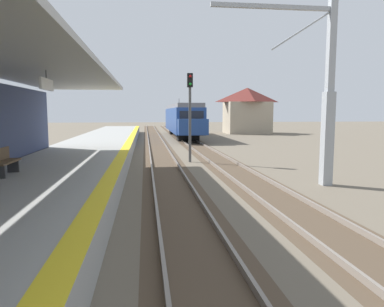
{
  "coord_description": "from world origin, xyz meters",
  "views": [
    {
      "loc": [
        0.87,
        1.41,
        2.93
      ],
      "look_at": [
        1.82,
        8.6,
        2.1
      ],
      "focal_mm": 33.39,
      "sensor_mm": 36.0,
      "label": 1
    }
  ],
  "objects_px": {
    "rail_signal_post": "(190,108)",
    "distant_trackside_house": "(247,110)",
    "platform_bench": "(4,161)",
    "catenary_pylon_far_side": "(322,96)",
    "approaching_train": "(182,119)"
  },
  "relations": [
    {
      "from": "catenary_pylon_far_side",
      "to": "platform_bench",
      "type": "xyz_separation_m",
      "value": [
        -11.52,
        -1.32,
        -2.23
      ]
    },
    {
      "from": "platform_bench",
      "to": "distant_trackside_house",
      "type": "distance_m",
      "value": 41.79
    },
    {
      "from": "platform_bench",
      "to": "distant_trackside_house",
      "type": "bearing_deg",
      "value": 63.06
    },
    {
      "from": "approaching_train",
      "to": "platform_bench",
      "type": "relative_size",
      "value": 12.25
    },
    {
      "from": "distant_trackside_house",
      "to": "platform_bench",
      "type": "bearing_deg",
      "value": -116.94
    },
    {
      "from": "approaching_train",
      "to": "rail_signal_post",
      "type": "bearing_deg",
      "value": -94.76
    },
    {
      "from": "rail_signal_post",
      "to": "platform_bench",
      "type": "bearing_deg",
      "value": -129.42
    },
    {
      "from": "catenary_pylon_far_side",
      "to": "platform_bench",
      "type": "height_order",
      "value": "catenary_pylon_far_side"
    },
    {
      "from": "rail_signal_post",
      "to": "catenary_pylon_far_side",
      "type": "bearing_deg",
      "value": -59.79
    },
    {
      "from": "catenary_pylon_far_side",
      "to": "distant_trackside_house",
      "type": "relative_size",
      "value": 1.14
    },
    {
      "from": "rail_signal_post",
      "to": "distant_trackside_house",
      "type": "distance_m",
      "value": 30.78
    },
    {
      "from": "platform_bench",
      "to": "rail_signal_post",
      "type": "bearing_deg",
      "value": 50.58
    },
    {
      "from": "platform_bench",
      "to": "approaching_train",
      "type": "bearing_deg",
      "value": 73.53
    },
    {
      "from": "rail_signal_post",
      "to": "distant_trackside_house",
      "type": "xyz_separation_m",
      "value": [
        11.72,
        28.46,
        0.14
      ]
    },
    {
      "from": "rail_signal_post",
      "to": "platform_bench",
      "type": "xyz_separation_m",
      "value": [
        -7.19,
        -8.75,
        -1.82
      ]
    }
  ]
}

